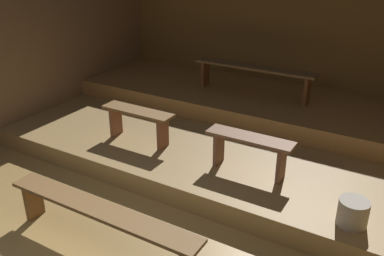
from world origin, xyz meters
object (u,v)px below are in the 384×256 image
bench_lower_left (138,119)px  bench_lower_right (249,146)px  bench_middle_center (254,72)px  pail_lower (353,213)px  bench_floor_center (101,215)px

bench_lower_left → bench_lower_right: 1.60m
bench_lower_right → bench_middle_center: bearing=112.0°
pail_lower → bench_floor_center: bearing=-149.3°
bench_lower_right → bench_floor_center: bearing=-115.8°
bench_floor_center → bench_lower_right: bench_lower_right is taller
bench_lower_right → bench_lower_left: bearing=180.0°
bench_floor_center → bench_lower_left: 1.85m
bench_floor_center → bench_middle_center: bearing=89.2°
bench_floor_center → pail_lower: 2.40m
bench_floor_center → bench_lower_right: size_ratio=2.12×
pail_lower → bench_middle_center: bearing=131.4°
bench_lower_left → pail_lower: bench_lower_left is taller
bench_floor_center → bench_lower_left: bench_lower_left is taller
bench_lower_left → pail_lower: size_ratio=3.55×
bench_lower_left → bench_middle_center: 2.06m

